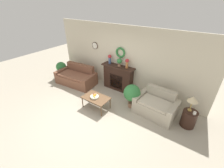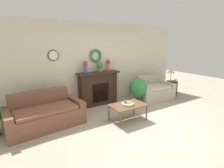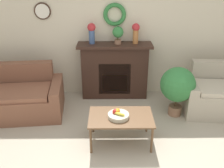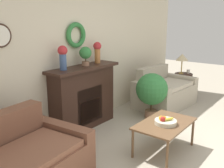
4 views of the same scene
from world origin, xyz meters
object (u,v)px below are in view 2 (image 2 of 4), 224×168
(side_table_by_loveseat, at_px, (172,88))
(mug, at_px, (176,80))
(couch_left, at_px, (45,114))
(potted_plant_on_mantel, at_px, (100,66))
(fruit_bowl, at_px, (127,104))
(vase_on_mantel_left, at_px, (85,66))
(loveseat_right, at_px, (153,91))
(table_lamp, at_px, (171,71))
(vase_on_mantel_right, at_px, (108,64))
(coffee_table, at_px, (128,106))
(potted_plant_floor_by_loveseat, at_px, (138,88))
(fireplace, at_px, (98,88))

(side_table_by_loveseat, xyz_separation_m, mug, (0.10, -0.08, 0.33))
(couch_left, distance_m, potted_plant_on_mantel, 2.29)
(fruit_bowl, distance_m, vase_on_mantel_left, 1.85)
(loveseat_right, xyz_separation_m, table_lamp, (1.01, 0.05, 0.65))
(fruit_bowl, bearing_deg, vase_on_mantel_right, 76.69)
(loveseat_right, bearing_deg, table_lamp, 7.05)
(vase_on_mantel_right, bearing_deg, mug, -13.92)
(couch_left, relative_size, vase_on_mantel_right, 4.96)
(fruit_bowl, xyz_separation_m, potted_plant_on_mantel, (0.04, 1.56, 0.83))
(coffee_table, height_order, table_lamp, table_lamp)
(couch_left, relative_size, mug, 20.47)
(fruit_bowl, height_order, table_lamp, table_lamp)
(vase_on_mantel_left, bearing_deg, vase_on_mantel_right, 0.00)
(potted_plant_floor_by_loveseat, bearing_deg, couch_left, 178.14)
(fruit_bowl, relative_size, mug, 3.36)
(mug, bearing_deg, couch_left, 179.94)
(vase_on_mantel_left, bearing_deg, couch_left, -155.25)
(mug, distance_m, vase_on_mantel_right, 2.90)
(fireplace, distance_m, potted_plant_on_mantel, 0.76)
(fruit_bowl, xyz_separation_m, vase_on_mantel_left, (-0.46, 1.58, 0.85))
(loveseat_right, xyz_separation_m, vase_on_mantel_left, (-2.38, 0.60, 1.03))
(loveseat_right, distance_m, potted_plant_floor_by_loveseat, 0.92)
(mug, distance_m, potted_plant_on_mantel, 3.20)
(fruit_bowl, distance_m, side_table_by_loveseat, 3.16)
(table_lamp, bearing_deg, fruit_bowl, -160.73)
(coffee_table, bearing_deg, potted_plant_floor_by_loveseat, 37.89)
(coffee_table, xyz_separation_m, vase_on_mantel_right, (0.33, 1.56, 0.93))
(fruit_bowl, xyz_separation_m, potted_plant_floor_by_loveseat, (1.06, 0.82, 0.09))
(loveseat_right, bearing_deg, potted_plant_on_mantel, 167.30)
(potted_plant_on_mantel, bearing_deg, loveseat_right, -17.07)
(loveseat_right, distance_m, vase_on_mantel_right, 1.96)
(couch_left, height_order, table_lamp, table_lamp)
(loveseat_right, relative_size, fruit_bowl, 4.56)
(loveseat_right, distance_m, fruit_bowl, 2.17)
(loveseat_right, relative_size, mug, 15.32)
(side_table_by_loveseat, bearing_deg, potted_plant_floor_by_loveseat, -175.02)
(fireplace, xyz_separation_m, coffee_table, (0.07, -1.55, -0.16))
(fireplace, xyz_separation_m, mug, (3.11, -0.67, 0.04))
(side_table_by_loveseat, distance_m, vase_on_mantel_right, 2.89)
(coffee_table, xyz_separation_m, table_lamp, (2.89, 1.01, 0.56))
(coffee_table, distance_m, vase_on_mantel_right, 1.85)
(potted_plant_on_mantel, bearing_deg, side_table_by_loveseat, -11.05)
(fireplace, xyz_separation_m, loveseat_right, (1.95, -0.59, -0.25))
(couch_left, xyz_separation_m, side_table_by_loveseat, (4.90, 0.07, -0.02))
(loveseat_right, bearing_deg, fireplace, 167.41)
(side_table_by_loveseat, relative_size, mug, 5.99)
(vase_on_mantel_right, bearing_deg, coffee_table, -101.94)
(potted_plant_on_mantel, distance_m, potted_plant_floor_by_loveseat, 1.47)
(potted_plant_floor_by_loveseat, bearing_deg, fireplace, 145.03)
(loveseat_right, height_order, potted_plant_on_mantel, potted_plant_on_mantel)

